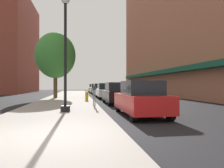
# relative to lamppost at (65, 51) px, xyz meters

# --- Properties ---
(ground_plane) EXTENTS (90.00, 90.00, 0.00)m
(ground_plane) POSITION_rel_lamppost_xyz_m (3.58, 12.81, -3.20)
(ground_plane) COLOR black
(sidewalk_slab) EXTENTS (4.80, 50.00, 0.12)m
(sidewalk_slab) POSITION_rel_lamppost_xyz_m (-0.42, 13.81, -3.14)
(sidewalk_slab) COLOR gray
(sidewalk_slab) RESTS_ON ground
(building_far_background) EXTENTS (6.80, 18.00, 17.91)m
(building_far_background) POSITION_rel_lamppost_xyz_m (-11.44, 31.81, 5.73)
(building_far_background) COLOR brown
(building_far_background) RESTS_ON ground
(lamppost) EXTENTS (0.48, 0.48, 5.90)m
(lamppost) POSITION_rel_lamppost_xyz_m (0.00, 0.00, 0.00)
(lamppost) COLOR black
(lamppost) RESTS_ON sidewalk_slab
(fire_hydrant) EXTENTS (0.33, 0.26, 0.79)m
(fire_hydrant) POSITION_rel_lamppost_xyz_m (1.35, 7.27, -2.68)
(fire_hydrant) COLOR gold
(fire_hydrant) RESTS_ON sidewalk_slab
(parking_meter_near) EXTENTS (0.14, 0.09, 1.31)m
(parking_meter_near) POSITION_rel_lamppost_xyz_m (1.63, 2.84, -2.25)
(parking_meter_near) COLOR slate
(parking_meter_near) RESTS_ON sidewalk_slab
(parking_meter_far) EXTENTS (0.14, 0.09, 1.31)m
(parking_meter_far) POSITION_rel_lamppost_xyz_m (1.63, 1.63, -2.25)
(parking_meter_far) COLOR slate
(parking_meter_far) RESTS_ON sidewalk_slab
(tree_near) EXTENTS (4.20, 4.20, 6.90)m
(tree_near) POSITION_rel_lamppost_xyz_m (-1.74, 12.06, 1.39)
(tree_near) COLOR #4C3823
(tree_near) RESTS_ON sidewalk_slab
(car_red) EXTENTS (1.80, 4.30, 1.66)m
(car_red) POSITION_rel_lamppost_xyz_m (3.58, -1.23, -2.39)
(car_red) COLOR black
(car_red) RESTS_ON ground
(car_black) EXTENTS (1.80, 4.30, 1.66)m
(car_black) POSITION_rel_lamppost_xyz_m (3.58, 5.16, -2.39)
(car_black) COLOR black
(car_black) RESTS_ON ground
(car_white) EXTENTS (1.80, 4.30, 1.66)m
(car_white) POSITION_rel_lamppost_xyz_m (3.58, 12.21, -2.39)
(car_white) COLOR black
(car_white) RESTS_ON ground
(car_green) EXTENTS (1.80, 4.30, 1.66)m
(car_green) POSITION_rel_lamppost_xyz_m (3.58, 18.41, -2.39)
(car_green) COLOR black
(car_green) RESTS_ON ground
(car_silver) EXTENTS (1.80, 4.30, 1.66)m
(car_silver) POSITION_rel_lamppost_xyz_m (3.58, 24.95, -2.39)
(car_silver) COLOR black
(car_silver) RESTS_ON ground
(car_yellow) EXTENTS (1.80, 4.30, 1.66)m
(car_yellow) POSITION_rel_lamppost_xyz_m (3.58, 31.12, -2.39)
(car_yellow) COLOR black
(car_yellow) RESTS_ON ground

